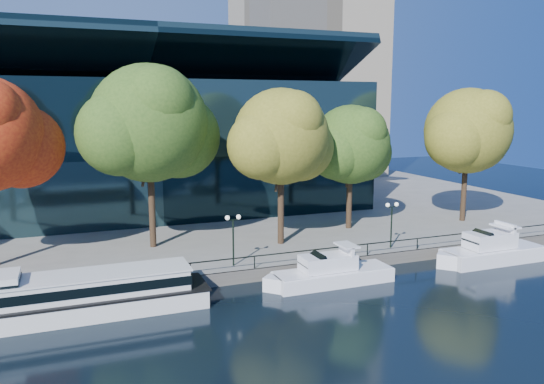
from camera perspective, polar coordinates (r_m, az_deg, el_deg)
name	(u,v)px	position (r m, az deg, el deg)	size (l,w,h in m)	color
ground	(270,295)	(38.60, -0.25, -10.97)	(160.00, 160.00, 0.00)	black
promenade	(173,202)	(72.51, -10.61, -1.03)	(90.00, 67.08, 1.00)	slate
railing	(254,256)	(40.88, -1.90, -6.94)	(88.20, 0.08, 0.99)	black
convention_building	(145,145)	(66.36, -13.48, 4.89)	(50.00, 24.57, 21.43)	black
tour_boat	(78,295)	(36.75, -20.16, -10.33)	(17.28, 3.86, 3.28)	silver
cruiser_near	(328,272)	(40.61, 6.08, -8.60)	(10.26, 2.64, 2.97)	white
cruiser_far	(489,250)	(49.28, 22.34, -5.84)	(10.43, 2.89, 3.41)	white
tree_2	(151,126)	(46.70, -12.84, 6.96)	(12.62, 10.35, 15.90)	black
tree_3	(283,139)	(46.70, 1.20, 5.75)	(10.59, 8.68, 13.88)	black
tree_4	(352,146)	(53.47, 8.62, 4.88)	(9.82, 8.05, 12.42)	black
tree_5	(469,133)	(59.97, 20.45, 5.99)	(11.25, 9.22, 14.17)	black
lamp_1	(233,228)	(41.12, -4.20, -3.92)	(1.26, 0.36, 4.03)	black
lamp_2	(392,214)	(47.28, 12.76, -2.37)	(1.26, 0.36, 4.03)	black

